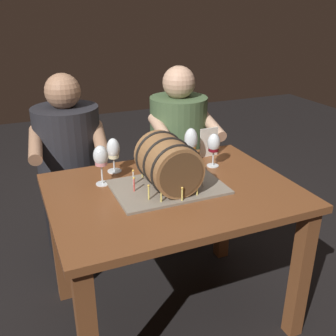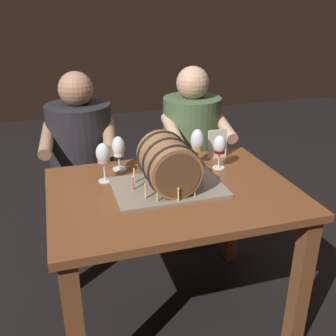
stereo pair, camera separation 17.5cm
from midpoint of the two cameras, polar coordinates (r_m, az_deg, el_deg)
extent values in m
plane|color=black|center=(2.20, 3.00, -20.33)|extent=(8.00, 8.00, 0.00)
cube|color=brown|center=(1.79, 3.47, -3.65)|extent=(1.11, 0.82, 0.03)
cube|color=brown|center=(1.64, -10.11, -22.83)|extent=(0.07, 0.07, 0.69)
cube|color=brown|center=(1.95, 21.32, -15.58)|extent=(0.07, 0.07, 0.69)
cube|color=brown|center=(2.18, -12.51, -9.79)|extent=(0.07, 0.07, 0.69)
cube|color=brown|center=(2.43, 11.50, -6.13)|extent=(0.07, 0.07, 0.69)
cube|color=gray|center=(1.79, 2.80, -2.83)|extent=(0.50, 0.34, 0.01)
cylinder|color=olive|center=(1.74, 2.88, 0.68)|extent=(0.22, 0.29, 0.22)
cylinder|color=brown|center=(1.61, 4.58, -1.21)|extent=(0.20, 0.00, 0.20)
cylinder|color=brown|center=(1.86, 1.40, 2.31)|extent=(0.20, 0.00, 0.20)
torus|color=black|center=(1.65, 3.99, -0.56)|extent=(0.24, 0.01, 0.24)
torus|color=black|center=(1.74, 2.88, 0.68)|extent=(0.24, 0.01, 0.24)
torus|color=black|center=(1.82, 1.86, 1.80)|extent=(0.24, 0.01, 0.24)
cylinder|color=#D64C47|center=(1.82, 7.58, -1.26)|extent=(0.01, 0.01, 0.06)
sphere|color=#F9C64C|center=(1.81, 7.64, -0.28)|extent=(0.01, 0.01, 0.01)
cylinder|color=#EAD666|center=(1.88, 6.11, -0.41)|extent=(0.01, 0.01, 0.06)
sphere|color=#F9C64C|center=(1.87, 6.15, 0.53)|extent=(0.01, 0.01, 0.01)
cylinder|color=#EAD666|center=(1.91, 3.62, 0.21)|extent=(0.01, 0.01, 0.06)
sphere|color=#F9C64C|center=(1.90, 3.64, 1.26)|extent=(0.01, 0.01, 0.01)
cylinder|color=black|center=(1.91, 1.31, 0.04)|extent=(0.01, 0.01, 0.06)
sphere|color=#F9C64C|center=(1.89, 1.32, 0.98)|extent=(0.01, 0.01, 0.01)
cylinder|color=#EAD666|center=(1.87, -0.74, -0.34)|extent=(0.01, 0.01, 0.06)
sphere|color=#F9C64C|center=(1.85, -0.74, 0.71)|extent=(0.01, 0.01, 0.01)
cylinder|color=silver|center=(1.80, -2.18, -1.33)|extent=(0.01, 0.01, 0.06)
sphere|color=#F9C64C|center=(1.78, -2.20, -0.22)|extent=(0.01, 0.01, 0.01)
cylinder|color=#D64C47|center=(1.74, -2.23, -2.36)|extent=(0.01, 0.01, 0.06)
sphere|color=#F9C64C|center=(1.72, -2.25, -1.32)|extent=(0.01, 0.01, 0.01)
cylinder|color=#EAD666|center=(1.66, -0.29, -3.63)|extent=(0.01, 0.01, 0.06)
sphere|color=#F9C64C|center=(1.64, -0.29, -2.52)|extent=(0.01, 0.01, 0.01)
cylinder|color=#EAD666|center=(1.64, 1.49, -4.07)|extent=(0.01, 0.01, 0.06)
sphere|color=#F9C64C|center=(1.62, 1.50, -3.00)|extent=(0.01, 0.01, 0.01)
cylinder|color=#EAD666|center=(1.64, 4.59, -4.09)|extent=(0.01, 0.01, 0.05)
sphere|color=#F9C64C|center=(1.63, 4.63, -3.07)|extent=(0.01, 0.01, 0.01)
cylinder|color=#EAD666|center=(1.69, 6.93, -3.26)|extent=(0.01, 0.01, 0.06)
sphere|color=#F9C64C|center=(1.67, 6.99, -2.14)|extent=(0.01, 0.01, 0.01)
cylinder|color=silver|center=(1.77, 7.96, -2.04)|extent=(0.01, 0.01, 0.06)
sphere|color=#F9C64C|center=(1.75, 8.03, -0.95)|extent=(0.01, 0.01, 0.01)
cylinder|color=white|center=(1.87, -6.52, -1.91)|extent=(0.06, 0.06, 0.00)
cylinder|color=white|center=(1.85, -6.59, -0.59)|extent=(0.01, 0.01, 0.09)
ellipsoid|color=white|center=(1.81, -6.72, 2.11)|extent=(0.07, 0.07, 0.10)
cylinder|color=pink|center=(1.82, -6.68, 1.33)|extent=(0.06, 0.06, 0.04)
cylinder|color=white|center=(2.06, 6.62, 0.58)|extent=(0.06, 0.06, 0.00)
cylinder|color=white|center=(2.05, 6.66, 1.51)|extent=(0.01, 0.01, 0.07)
ellipsoid|color=white|center=(2.01, 6.78, 3.98)|extent=(0.07, 0.07, 0.12)
cylinder|color=#C6842D|center=(2.02, 6.74, 3.11)|extent=(0.06, 0.06, 0.05)
cylinder|color=white|center=(2.03, 9.83, 0.01)|extent=(0.06, 0.06, 0.00)
cylinder|color=white|center=(2.01, 9.90, 1.04)|extent=(0.01, 0.01, 0.08)
ellipsoid|color=white|center=(1.98, 10.07, 3.34)|extent=(0.06, 0.06, 0.10)
cylinder|color=maroon|center=(1.99, 10.03, 2.71)|extent=(0.05, 0.05, 0.04)
cylinder|color=white|center=(2.07, 2.64, 0.79)|extent=(0.07, 0.07, 0.00)
cylinder|color=white|center=(2.05, 2.66, 1.73)|extent=(0.01, 0.01, 0.07)
ellipsoid|color=white|center=(2.02, 2.70, 3.99)|extent=(0.08, 0.08, 0.10)
cylinder|color=white|center=(1.99, -4.59, -0.16)|extent=(0.07, 0.07, 0.00)
cylinder|color=white|center=(1.98, -4.63, 0.77)|extent=(0.01, 0.01, 0.07)
ellipsoid|color=white|center=(1.95, -4.71, 3.09)|extent=(0.06, 0.06, 0.10)
cylinder|color=beige|center=(1.96, -4.68, 2.41)|extent=(0.05, 0.05, 0.05)
cube|color=silver|center=(2.13, 9.54, 3.44)|extent=(0.11, 0.02, 0.16)
cube|color=black|center=(2.56, -9.69, -7.44)|extent=(0.34, 0.32, 0.45)
cylinder|color=#232328|center=(2.35, -10.48, 2.84)|extent=(0.42, 0.42, 0.52)
sphere|color=#A87A5B|center=(2.26, -11.13, 11.21)|extent=(0.20, 0.20, 0.20)
cylinder|color=#A87A5B|center=(2.19, -6.32, 4.56)|extent=(0.11, 0.31, 0.14)
cylinder|color=#A87A5B|center=(2.20, -15.06, 3.98)|extent=(0.11, 0.31, 0.14)
cube|color=#2A3A24|center=(2.71, 5.04, -5.35)|extent=(0.34, 0.32, 0.45)
cylinder|color=#47603D|center=(2.51, 5.42, 4.39)|extent=(0.38, 0.38, 0.52)
sphere|color=tan|center=(2.42, 5.74, 12.22)|extent=(0.20, 0.20, 0.20)
cylinder|color=tan|center=(2.42, 10.20, 6.00)|extent=(0.09, 0.31, 0.14)
cylinder|color=tan|center=(2.31, 2.79, 5.53)|extent=(0.09, 0.31, 0.14)
camera|label=1|loc=(0.09, -87.14, 1.23)|focal=41.84mm
camera|label=2|loc=(0.09, 92.86, -1.23)|focal=41.84mm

